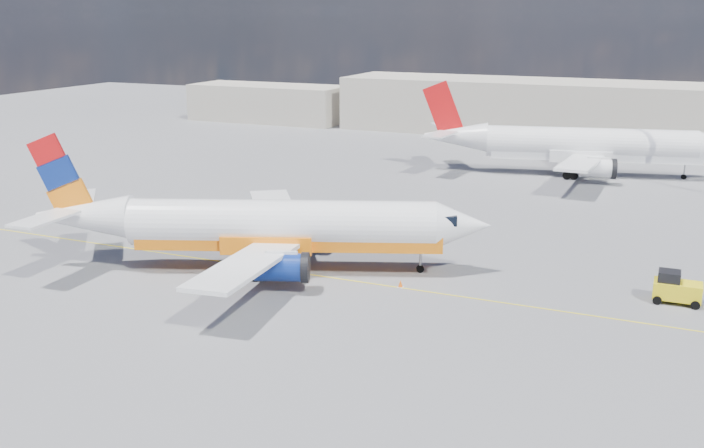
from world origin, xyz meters
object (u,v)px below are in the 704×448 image
at_px(gse_tug, 676,288).
at_px(traffic_cone, 400,284).
at_px(main_jet, 268,226).
at_px(second_jet, 580,145).

height_order(gse_tug, traffic_cone, gse_tug).
height_order(main_jet, gse_tug, main_jet).
bearing_deg(traffic_cone, second_jet, 82.76).
relative_size(gse_tug, traffic_cone, 5.67).
height_order(main_jet, second_jet, second_jet).
xyz_separation_m(main_jet, gse_tug, (26.85, 4.75, -2.32)).
xyz_separation_m(main_jet, traffic_cone, (9.86, 0.43, -3.04)).
distance_m(second_jet, traffic_cone, 43.34).
xyz_separation_m(second_jet, traffic_cone, (-5.44, -42.87, -3.21)).
relative_size(main_jet, gse_tug, 11.09).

